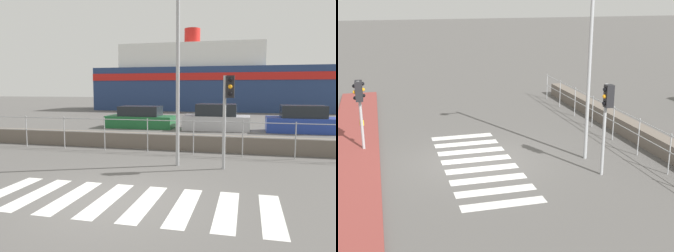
# 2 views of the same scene
# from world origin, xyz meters

# --- Properties ---
(ground_plane) EXTENTS (160.00, 160.00, 0.00)m
(ground_plane) POSITION_xyz_m (0.00, 0.00, 0.00)
(ground_plane) COLOR #565451
(sidewalk_brick) EXTENTS (24.00, 1.80, 0.12)m
(sidewalk_brick) POSITION_xyz_m (0.00, -4.10, 0.06)
(sidewalk_brick) COLOR brown
(sidewalk_brick) RESTS_ON ground_plane
(crosswalk) EXTENTS (6.75, 2.40, 0.01)m
(crosswalk) POSITION_xyz_m (0.29, 0.00, 0.00)
(crosswalk) COLOR silver
(crosswalk) RESTS_ON ground_plane
(seawall) EXTENTS (18.39, 0.55, 0.63)m
(seawall) POSITION_xyz_m (0.00, 6.46, 0.31)
(seawall) COLOR #6B6056
(seawall) RESTS_ON ground_plane
(harbor_fence) EXTENTS (16.59, 0.04, 1.35)m
(harbor_fence) POSITION_xyz_m (0.00, 5.58, 0.87)
(harbor_fence) COLOR #9EA0A3
(harbor_fence) RESTS_ON ground_plane
(traffic_light_near) EXTENTS (0.58, 0.41, 2.59)m
(traffic_light_near) POSITION_xyz_m (-2.05, -3.73, 2.02)
(traffic_light_near) COLOR #9EA0A3
(traffic_light_near) RESTS_ON ground_plane
(traffic_light_far) EXTENTS (0.34, 0.32, 2.92)m
(traffic_light_far) POSITION_xyz_m (2.31, 3.54, 2.14)
(traffic_light_far) COLOR #9EA0A3
(traffic_light_far) RESTS_ON ground_plane
(streetlamp) EXTENTS (0.32, 1.01, 6.29)m
(streetlamp) POSITION_xyz_m (0.70, 3.50, 3.87)
(streetlamp) COLOR #9EA0A3
(streetlamp) RESTS_ON ground_plane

